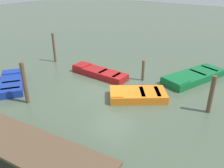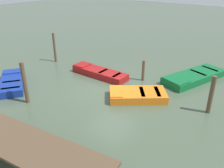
% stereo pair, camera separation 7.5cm
% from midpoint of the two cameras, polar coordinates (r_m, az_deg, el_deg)
% --- Properties ---
extents(ground_plane, '(80.00, 80.00, 0.00)m').
position_cam_midpoint_polar(ground_plane, '(13.03, -0.17, -1.39)').
color(ground_plane, '#475642').
extents(dock_segment, '(6.42, 2.31, 0.95)m').
position_cam_midpoint_polar(dock_segment, '(8.33, -20.61, -13.63)').
color(dock_segment, brown).
rests_on(dock_segment, ground_plane).
extents(rowboat_red, '(3.70, 1.06, 0.46)m').
position_cam_midpoint_polar(rowboat_red, '(14.73, -3.28, 2.77)').
color(rowboat_red, maroon).
rests_on(rowboat_red, ground_plane).
extents(rowboat_orange, '(3.12, 2.85, 0.46)m').
position_cam_midpoint_polar(rowboat_orange, '(12.12, 5.95, -2.56)').
color(rowboat_orange, orange).
rests_on(rowboat_orange, ground_plane).
extents(rowboat_blue, '(3.21, 2.79, 0.46)m').
position_cam_midpoint_polar(rowboat_blue, '(14.50, -23.07, 0.30)').
color(rowboat_blue, navy).
rests_on(rowboat_blue, ground_plane).
extents(rowboat_green, '(2.79, 4.43, 0.46)m').
position_cam_midpoint_polar(rowboat_green, '(14.96, 18.88, 1.75)').
color(rowboat_green, '#0F602D').
rests_on(rowboat_green, ground_plane).
extents(mooring_piling_near_left, '(0.16, 0.16, 1.25)m').
position_cam_midpoint_polar(mooring_piling_near_left, '(14.05, 7.33, 3.24)').
color(mooring_piling_near_left, brown).
rests_on(mooring_piling_near_left, ground_plane).
extents(mooring_piling_center, '(0.16, 0.16, 2.07)m').
position_cam_midpoint_polar(mooring_piling_center, '(17.36, -13.89, 8.47)').
color(mooring_piling_center, brown).
rests_on(mooring_piling_center, ground_plane).
extents(mooring_piling_near_right, '(0.19, 0.19, 2.10)m').
position_cam_midpoint_polar(mooring_piling_near_right, '(12.08, -20.42, 0.17)').
color(mooring_piling_near_right, brown).
rests_on(mooring_piling_near_right, ground_plane).
extents(mooring_piling_mid_right, '(0.20, 0.20, 1.82)m').
position_cam_midpoint_polar(mooring_piling_mid_right, '(11.45, 22.59, -2.39)').
color(mooring_piling_mid_right, brown).
rests_on(mooring_piling_mid_right, ground_plane).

